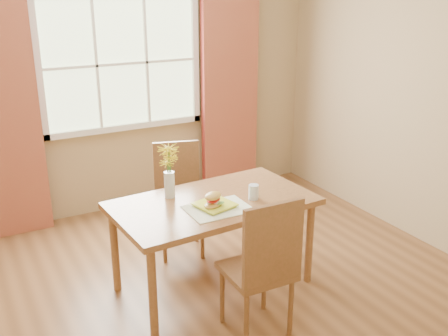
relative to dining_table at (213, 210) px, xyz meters
name	(u,v)px	position (x,y,z in m)	size (l,w,h in m)	color
room	(209,122)	(-0.07, -0.08, 0.70)	(4.24, 3.84, 2.74)	brown
window	(122,64)	(-0.07, 1.79, 0.85)	(1.62, 0.06, 1.32)	beige
curtain_left	(2,120)	(-1.22, 1.70, 0.45)	(0.65, 0.08, 2.20)	maroon
curtain_right	(230,95)	(1.08, 1.70, 0.45)	(0.65, 0.08, 2.20)	maroon
dining_table	(213,210)	(0.00, 0.00, 0.00)	(1.52, 0.92, 0.72)	#915E37
chair_near	(264,263)	(0.00, -0.71, -0.10)	(0.43, 0.43, 1.00)	brown
chair_far	(179,193)	(0.02, 0.70, -0.12)	(0.49, 0.49, 0.96)	brown
placemat	(218,209)	(-0.04, -0.16, 0.08)	(0.45, 0.33, 0.01)	silver
plate	(215,206)	(-0.04, -0.11, 0.09)	(0.25, 0.25, 0.01)	#D1E038
croissant_sandwich	(213,200)	(-0.07, -0.14, 0.15)	(0.18, 0.16, 0.11)	gold
water_glass	(254,192)	(0.28, -0.12, 0.13)	(0.08, 0.08, 0.11)	silver
flower_vase	(169,165)	(-0.25, 0.22, 0.33)	(0.17, 0.17, 0.41)	silver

